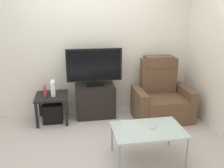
% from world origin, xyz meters
% --- Properties ---
extents(ground_plane, '(6.40, 6.40, 0.00)m').
position_xyz_m(ground_plane, '(0.00, 0.00, 0.00)').
color(ground_plane, '#BCB2AD').
extents(wall_back, '(6.40, 0.06, 2.60)m').
position_xyz_m(wall_back, '(0.00, 1.13, 1.30)').
color(wall_back, silver).
rests_on(wall_back, ground).
extents(wall_side, '(0.06, 4.48, 2.60)m').
position_xyz_m(wall_side, '(1.88, 0.00, 1.30)').
color(wall_side, silver).
rests_on(wall_side, ground).
extents(tv_stand, '(0.69, 0.45, 0.58)m').
position_xyz_m(tv_stand, '(0.03, 0.84, 0.29)').
color(tv_stand, black).
rests_on(tv_stand, ground).
extents(television, '(0.97, 0.20, 0.65)m').
position_xyz_m(television, '(0.03, 0.86, 0.92)').
color(television, black).
rests_on(television, tv_stand).
extents(recliner_armchair, '(0.98, 0.78, 1.08)m').
position_xyz_m(recliner_armchair, '(1.18, 0.58, 0.37)').
color(recliner_armchair, brown).
rests_on(recliner_armchair, ground).
extents(side_table, '(0.54, 0.54, 0.48)m').
position_xyz_m(side_table, '(-0.72, 0.75, 0.40)').
color(side_table, black).
rests_on(side_table, ground).
extents(subwoofer_box, '(0.33, 0.33, 0.33)m').
position_xyz_m(subwoofer_box, '(-0.72, 0.75, 0.16)').
color(subwoofer_box, black).
rests_on(subwoofer_box, ground).
extents(book_upright, '(0.03, 0.12, 0.18)m').
position_xyz_m(book_upright, '(-0.82, 0.73, 0.57)').
color(book_upright, red).
rests_on(book_upright, side_table).
extents(game_console, '(0.07, 0.20, 0.24)m').
position_xyz_m(game_console, '(-0.69, 0.76, 0.60)').
color(game_console, white).
rests_on(game_console, side_table).
extents(coffee_table, '(0.90, 0.60, 0.43)m').
position_xyz_m(coffee_table, '(0.56, -0.61, 0.40)').
color(coffee_table, '#B2C6C1').
rests_on(coffee_table, ground).
extents(cell_phone, '(0.14, 0.16, 0.01)m').
position_xyz_m(cell_phone, '(0.64, -0.58, 0.44)').
color(cell_phone, '#B7B7BC').
rests_on(cell_phone, coffee_table).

